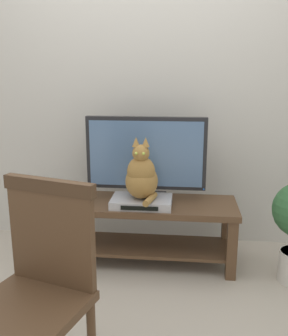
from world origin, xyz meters
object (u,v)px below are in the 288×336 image
(tv_stand, at_px, (145,220))
(media_box, at_px, (142,202))
(tv, at_px, (146,156))
(wooden_chair, at_px, (37,280))
(book_stack, at_px, (74,197))
(cat, at_px, (142,176))

(tv_stand, relative_size, media_box, 3.13)
(tv, bearing_deg, media_box, -94.98)
(wooden_chair, bearing_deg, tv, 76.87)
(tv_stand, distance_m, tv, 0.48)
(book_stack, bearing_deg, tv, 13.20)
(wooden_chair, distance_m, book_stack, 1.26)
(media_box, distance_m, cat, 0.19)
(wooden_chair, height_order, book_stack, wooden_chair)
(cat, bearing_deg, media_box, 94.57)
(tv_stand, bearing_deg, cat, -98.46)
(tv_stand, relative_size, tv, 1.52)
(media_box, bearing_deg, tv_stand, 79.04)
(wooden_chair, bearing_deg, cat, 75.58)
(cat, bearing_deg, book_stack, 173.73)
(tv_stand, distance_m, book_stack, 0.55)
(tv, distance_m, media_box, 0.34)
(media_box, xyz_separation_m, wooden_chair, (-0.30, -1.20, 0.06))
(media_box, xyz_separation_m, book_stack, (-0.50, 0.04, 0.00))
(tv_stand, bearing_deg, tv, 89.98)
(tv_stand, bearing_deg, wooden_chair, -104.02)
(tv, bearing_deg, tv_stand, -90.02)
(tv, xyz_separation_m, book_stack, (-0.52, -0.12, -0.29))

